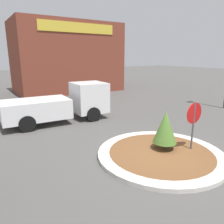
{
  "coord_description": "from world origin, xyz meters",
  "views": [
    {
      "loc": [
        -5.71,
        -5.43,
        3.7
      ],
      "look_at": [
        -0.27,
        3.01,
        1.11
      ],
      "focal_mm": 35.0,
      "sensor_mm": 36.0,
      "label": 1
    }
  ],
  "objects": [
    {
      "name": "ground_plane",
      "position": [
        0.0,
        0.0,
        0.0
      ],
      "size": [
        120.0,
        120.0,
        0.0
      ],
      "primitive_type": "plane",
      "color": "#514F4C"
    },
    {
      "name": "storefront_building",
      "position": [
        3.25,
        17.23,
        3.52
      ],
      "size": [
        10.64,
        6.07,
        7.04
      ],
      "color": "brown",
      "rests_on": "ground_plane"
    },
    {
      "name": "utility_truck",
      "position": [
        -1.49,
        6.41,
        1.04
      ],
      "size": [
        5.96,
        2.29,
        2.15
      ],
      "rotation": [
        0.0,
        0.0,
        -0.05
      ],
      "color": "white",
      "rests_on": "ground_plane"
    },
    {
      "name": "traffic_island",
      "position": [
        0.0,
        0.0,
        0.07
      ],
      "size": [
        4.79,
        4.79,
        0.14
      ],
      "color": "beige",
      "rests_on": "ground_plane"
    },
    {
      "name": "stop_sign",
      "position": [
        1.25,
        -0.4,
        1.4
      ],
      "size": [
        0.82,
        0.07,
        2.03
      ],
      "color": "#4C4C51",
      "rests_on": "ground_plane"
    },
    {
      "name": "island_shrub",
      "position": [
        0.36,
        0.18,
        1.03
      ],
      "size": [
        0.92,
        0.92,
        1.51
      ],
      "color": "brown",
      "rests_on": "traffic_island"
    }
  ]
}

